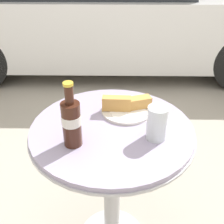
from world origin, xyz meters
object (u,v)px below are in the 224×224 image
object	(u,v)px
drinking_glass	(157,124)
lunch_plate_near	(126,107)
bistro_table	(112,160)
parked_car	(108,12)
cola_bottle_left	(71,121)

from	to	relation	value
drinking_glass	lunch_plate_near	size ratio (longest dim) A/B	0.60
bistro_table	lunch_plate_near	xyz separation A→B (m)	(0.06, 0.12, 0.20)
parked_car	bistro_table	bearing A→B (deg)	-88.08
cola_bottle_left	lunch_plate_near	size ratio (longest dim) A/B	1.13
cola_bottle_left	parked_car	distance (m)	2.71
cola_bottle_left	bistro_table	bearing A→B (deg)	37.73
cola_bottle_left	parked_car	size ratio (longest dim) A/B	0.06
lunch_plate_near	parked_car	world-z (taller)	parked_car
cola_bottle_left	lunch_plate_near	xyz separation A→B (m)	(0.20, 0.23, -0.07)
bistro_table	lunch_plate_near	distance (m)	0.24
bistro_table	drinking_glass	xyz separation A→B (m)	(0.17, -0.07, 0.23)
drinking_glass	parked_car	size ratio (longest dim) A/B	0.03
cola_bottle_left	lunch_plate_near	world-z (taller)	cola_bottle_left
lunch_plate_near	cola_bottle_left	bearing A→B (deg)	-131.49
drinking_glass	bistro_table	bearing A→B (deg)	158.28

